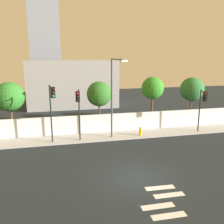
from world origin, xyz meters
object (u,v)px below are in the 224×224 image
at_px(fire_hydrant, 140,131).
at_px(roadside_tree_midleft, 99,94).
at_px(traffic_light_right, 78,105).
at_px(roadside_tree_rightmost, 192,89).
at_px(traffic_light_left, 202,102).
at_px(street_lamp_curbside, 113,92).
at_px(traffic_light_center, 52,103).
at_px(roadside_tree_leftmost, 10,97).
at_px(roadside_tree_midright, 153,88).

xyz_separation_m(fire_hydrant, roadside_tree_midleft, (-3.44, 3.22, 3.18)).
height_order(traffic_light_right, roadside_tree_rightmost, roadside_tree_rightmost).
distance_m(traffic_light_left, street_lamp_curbside, 8.78).
relative_size(traffic_light_center, fire_hydrant, 6.08).
bearing_deg(roadside_tree_midleft, traffic_light_right, -122.87).
height_order(traffic_light_left, roadside_tree_rightmost, roadside_tree_rightmost).
bearing_deg(roadside_tree_leftmost, roadside_tree_rightmost, -0.00).
height_order(traffic_light_left, traffic_light_center, traffic_light_center).
xyz_separation_m(street_lamp_curbside, roadside_tree_midright, (5.09, 3.31, -0.23)).
xyz_separation_m(roadside_tree_leftmost, roadside_tree_midleft, (8.65, 0.00, -0.04)).
bearing_deg(roadside_tree_midleft, traffic_light_left, -22.44).
xyz_separation_m(traffic_light_right, fire_hydrant, (5.90, 0.57, -2.94)).
height_order(street_lamp_curbside, fire_hydrant, street_lamp_curbside).
bearing_deg(street_lamp_curbside, roadside_tree_midleft, 102.57).
bearing_deg(roadside_tree_midright, roadside_tree_rightmost, -0.00).
distance_m(traffic_light_left, traffic_light_right, 11.87).
relative_size(traffic_light_left, roadside_tree_rightmost, 0.80).
relative_size(roadside_tree_midleft, roadside_tree_midright, 0.93).
bearing_deg(roadside_tree_leftmost, traffic_light_center, -44.60).
relative_size(traffic_light_right, roadside_tree_midright, 0.85).
distance_m(street_lamp_curbside, roadside_tree_leftmost, 9.97).
bearing_deg(roadside_tree_rightmost, fire_hydrant, -155.48).
bearing_deg(traffic_light_center, street_lamp_curbside, 6.49).
distance_m(traffic_light_left, roadside_tree_leftmost, 18.48).
relative_size(street_lamp_curbside, fire_hydrant, 8.64).
relative_size(traffic_light_center, roadside_tree_midright, 0.94).
xyz_separation_m(traffic_light_center, roadside_tree_midright, (10.49, 3.93, 0.36)).
bearing_deg(traffic_light_right, roadside_tree_rightmost, 16.33).
relative_size(traffic_light_center, roadside_tree_midleft, 1.01).
bearing_deg(traffic_light_right, traffic_light_left, -0.44).
xyz_separation_m(traffic_light_right, roadside_tree_midright, (8.28, 3.80, 0.68)).
height_order(traffic_light_center, roadside_tree_midleft, traffic_light_center).
relative_size(traffic_light_left, fire_hydrant, 5.05).
xyz_separation_m(roadside_tree_midleft, roadside_tree_midright, (5.83, 0.00, 0.44)).
xyz_separation_m(traffic_light_left, fire_hydrant, (-5.98, 0.67, -2.67)).
height_order(traffic_light_right, fire_hydrant, traffic_light_right).
height_order(traffic_light_left, roadside_tree_midright, roadside_tree_midright).
distance_m(traffic_light_center, street_lamp_curbside, 5.47).
height_order(traffic_light_left, roadside_tree_midleft, roadside_tree_midleft).
distance_m(traffic_light_right, fire_hydrant, 6.61).
xyz_separation_m(traffic_light_center, fire_hydrant, (8.11, 0.70, -3.26)).
distance_m(roadside_tree_leftmost, roadside_tree_midright, 14.48).
distance_m(roadside_tree_midleft, roadside_tree_midright, 5.84).
bearing_deg(traffic_light_center, traffic_light_right, 3.31).
relative_size(traffic_light_center, street_lamp_curbside, 0.70).
relative_size(traffic_light_left, roadside_tree_midleft, 0.84).
xyz_separation_m(traffic_light_center, traffic_light_right, (2.21, 0.13, -0.32)).
distance_m(traffic_light_right, roadside_tree_midright, 9.14).
bearing_deg(fire_hydrant, traffic_light_center, -175.05).
distance_m(traffic_light_left, traffic_light_center, 14.09).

